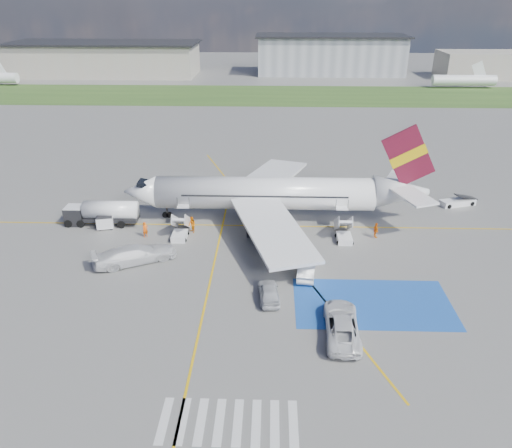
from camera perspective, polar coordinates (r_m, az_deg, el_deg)
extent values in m
plane|color=#60605E|center=(48.87, 0.71, -6.21)|extent=(400.00, 400.00, 0.00)
cube|color=#2D4C1E|center=(139.12, 1.57, 14.50)|extent=(400.00, 30.00, 0.01)
cube|color=gold|center=(59.46, 0.95, -0.21)|extent=(120.00, 0.20, 0.01)
cube|color=gold|center=(41.05, -6.79, -13.29)|extent=(0.20, 60.00, 0.01)
cube|color=gold|center=(59.46, 0.95, -0.21)|extent=(20.71, 56.45, 0.01)
cube|color=#1B4DA6|center=(46.42, 13.19, -8.81)|extent=(14.00, 8.00, 0.01)
cube|color=silver|center=(35.39, -10.45, -21.21)|extent=(0.60, 4.00, 0.01)
cube|color=silver|center=(35.18, -8.39, -21.37)|extent=(0.60, 4.00, 0.01)
cube|color=silver|center=(35.01, -6.32, -21.51)|extent=(0.60, 4.00, 0.01)
cube|color=silver|center=(34.88, -4.22, -21.62)|extent=(0.60, 4.00, 0.01)
cube|color=silver|center=(34.80, -2.10, -21.70)|extent=(0.60, 4.00, 0.01)
cube|color=silver|center=(34.75, 0.03, -21.76)|extent=(0.60, 4.00, 0.01)
cube|color=silver|center=(34.74, 2.16, -21.80)|extent=(0.60, 4.00, 0.01)
cube|color=silver|center=(34.78, 4.29, -21.80)|extent=(0.60, 4.00, 0.01)
cube|color=#9E9788|center=(181.76, -16.83, 17.58)|extent=(60.00, 22.00, 10.00)
cube|color=gray|center=(178.88, 8.47, 18.54)|extent=(48.00, 18.00, 12.00)
cube|color=#9E9788|center=(186.54, 26.39, 15.98)|extent=(40.00, 16.00, 8.00)
cylinder|color=silver|center=(59.95, 1.01, 3.54)|extent=(26.00, 3.90, 3.90)
cone|color=silver|center=(61.98, -13.02, 3.62)|extent=(4.00, 3.90, 3.90)
cube|color=black|center=(61.47, -12.57, 4.53)|extent=(1.67, 1.90, 0.82)
cone|color=silver|center=(61.76, 16.25, 3.57)|extent=(6.50, 3.90, 3.90)
cube|color=silver|center=(52.38, 1.94, -0.48)|extent=(9.86, 15.95, 1.40)
cube|color=silver|center=(68.12, 1.97, 5.68)|extent=(9.86, 15.95, 1.40)
cylinder|color=#38383A|center=(55.61, 0.90, -0.49)|extent=(3.40, 2.10, 2.10)
cylinder|color=#38383A|center=(65.89, 1.08, 3.70)|extent=(3.40, 2.10, 2.10)
cube|color=#580F21|center=(60.45, 17.02, 7.44)|extent=(6.62, 0.30, 7.45)
cube|color=gold|center=(60.45, 17.02, 7.44)|extent=(4.36, 0.40, 3.08)
cube|color=silver|center=(58.80, 17.59, 3.04)|extent=(4.73, 5.95, 0.49)
cube|color=silver|center=(64.58, 16.20, 5.17)|extent=(4.73, 5.95, 0.49)
cube|color=black|center=(58.00, 0.98, 3.16)|extent=(19.50, 0.04, 0.18)
cube|color=black|center=(61.65, 1.04, 4.51)|extent=(19.50, 0.04, 0.18)
cube|color=silver|center=(57.81, -8.53, 0.31)|extent=(1.40, 3.73, 2.32)
cube|color=silver|center=(59.10, -8.29, 2.01)|extent=(1.40, 1.00, 0.12)
cylinder|color=black|center=(59.02, -8.99, 2.50)|extent=(0.06, 0.06, 1.10)
cylinder|color=black|center=(58.77, -7.65, 2.50)|extent=(0.06, 0.06, 1.10)
cube|color=silver|center=(56.86, -8.73, -1.37)|extent=(1.60, 2.40, 0.70)
cube|color=silver|center=(57.49, 9.93, 0.06)|extent=(1.40, 3.73, 2.32)
cube|color=silver|center=(58.78, 9.78, 1.77)|extent=(1.40, 1.00, 0.12)
cylinder|color=black|center=(58.48, 9.13, 2.28)|extent=(0.06, 0.06, 1.10)
cylinder|color=black|center=(58.68, 10.49, 2.25)|extent=(0.06, 0.06, 1.10)
cube|color=silver|center=(56.53, 10.05, -1.63)|extent=(1.60, 2.40, 0.70)
cube|color=black|center=(63.41, -19.94, 0.93)|extent=(2.15, 2.15, 2.14)
cylinder|color=silver|center=(61.61, -16.26, 1.57)|extent=(6.34, 2.16, 2.14)
cube|color=black|center=(62.03, -16.14, 0.66)|extent=(6.34, 2.16, 0.47)
cube|color=silver|center=(61.03, -16.88, 0.17)|extent=(2.10, 1.53, 1.32)
cube|color=black|center=(60.75, -16.96, 0.77)|extent=(1.98, 1.42, 0.11)
cube|color=silver|center=(70.26, 22.03, 2.31)|extent=(4.86, 2.87, 0.77)
cube|color=black|center=(70.72, 22.86, 2.89)|extent=(3.22, 2.02, 0.86)
imported|color=#B5B7BC|center=(45.40, 1.49, -7.76)|extent=(2.26, 4.62, 1.52)
imported|color=#B3B7BB|center=(49.20, 5.80, -5.07)|extent=(2.18, 4.86, 1.55)
imported|color=silver|center=(41.71, 9.81, -10.96)|extent=(2.94, 5.92, 2.18)
imported|color=silver|center=(52.49, -13.72, -3.09)|extent=(6.84, 5.14, 2.49)
imported|color=#F45B0C|center=(57.81, -12.54, -0.63)|extent=(0.78, 0.77, 1.81)
imported|color=orange|center=(57.91, -7.33, -0.09)|extent=(1.15, 1.20, 1.94)
imported|color=orange|center=(57.91, 13.53, -0.70)|extent=(0.67, 1.12, 1.78)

